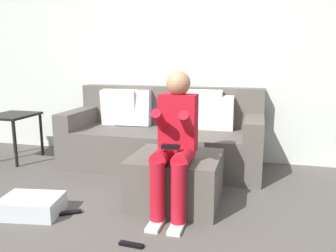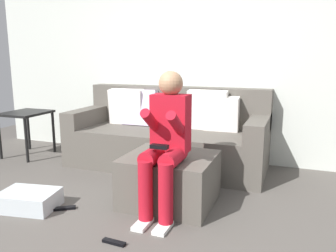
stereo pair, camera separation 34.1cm
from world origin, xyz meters
TOP-DOWN VIEW (x-y plane):
  - ground_plane at (0.00, 0.00)m, footprint 7.89×7.89m
  - wall_back at (0.00, 2.35)m, footprint 6.07×0.10m
  - couch_sectional at (-0.27, 1.90)m, footprint 2.31×0.95m
  - ottoman at (0.14, 0.84)m, footprint 0.77×0.69m
  - person_seated at (0.18, 0.64)m, footprint 0.31×0.60m
  - storage_bin at (-0.95, 0.30)m, footprint 0.53×0.41m
  - side_table at (-2.15, 1.60)m, footprint 0.49×0.57m
  - remote_near_ottoman at (0.02, 0.05)m, footprint 0.18×0.05m
  - remote_by_storage_bin at (-0.66, 0.38)m, footprint 0.19×0.15m

SIDE VIEW (x-z plane):
  - ground_plane at x=0.00m, z-range 0.00..0.00m
  - remote_near_ottoman at x=0.02m, z-range 0.00..0.02m
  - remote_by_storage_bin at x=-0.66m, z-range 0.00..0.02m
  - storage_bin at x=-0.95m, z-range 0.00..0.15m
  - ottoman at x=0.14m, z-range 0.00..0.44m
  - couch_sectional at x=-0.27m, z-range -0.11..0.82m
  - side_table at x=-2.15m, z-range 0.20..0.79m
  - person_seated at x=0.18m, z-range 0.05..1.22m
  - wall_back at x=0.00m, z-range 0.00..2.50m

